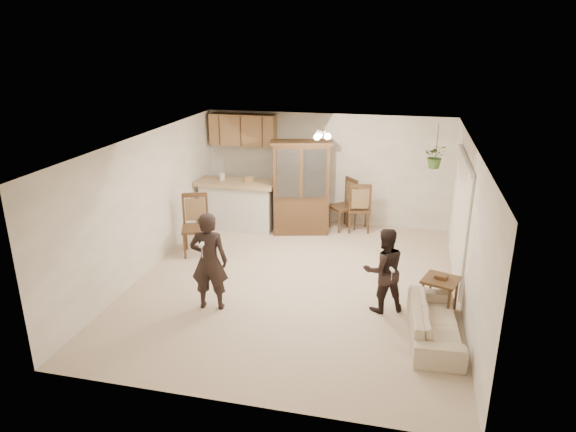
% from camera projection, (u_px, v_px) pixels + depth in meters
% --- Properties ---
extents(floor, '(6.50, 6.50, 0.00)m').
position_uv_depth(floor, '(296.00, 282.00, 9.03)').
color(floor, beige).
rests_on(floor, ground).
extents(ceiling, '(5.50, 6.50, 0.02)m').
position_uv_depth(ceiling, '(297.00, 142.00, 8.20)').
color(ceiling, white).
rests_on(ceiling, wall_back).
extents(wall_back, '(5.50, 0.02, 2.50)m').
position_uv_depth(wall_back, '(327.00, 169.00, 11.60)').
color(wall_back, white).
rests_on(wall_back, ground).
extents(wall_front, '(5.50, 0.02, 2.50)m').
position_uv_depth(wall_front, '(233.00, 310.00, 5.63)').
color(wall_front, white).
rests_on(wall_front, ground).
extents(wall_left, '(0.02, 6.50, 2.50)m').
position_uv_depth(wall_left, '(147.00, 204.00, 9.21)').
color(wall_left, white).
rests_on(wall_left, ground).
extents(wall_right, '(0.02, 6.50, 2.50)m').
position_uv_depth(wall_right, '(468.00, 228.00, 8.03)').
color(wall_right, white).
rests_on(wall_right, ground).
extents(breakfast_bar, '(1.60, 0.55, 1.00)m').
position_uv_depth(breakfast_bar, '(237.00, 207.00, 11.42)').
color(breakfast_bar, silver).
rests_on(breakfast_bar, floor).
extents(bar_top, '(1.75, 0.70, 0.08)m').
position_uv_depth(bar_top, '(236.00, 183.00, 11.24)').
color(bar_top, tan).
rests_on(bar_top, breakfast_bar).
extents(upper_cabinets, '(1.50, 0.34, 0.70)m').
position_uv_depth(upper_cabinets, '(243.00, 130.00, 11.56)').
color(upper_cabinets, olive).
rests_on(upper_cabinets, wall_back).
extents(vertical_blinds, '(0.06, 2.30, 2.10)m').
position_uv_depth(vertical_blinds, '(459.00, 218.00, 8.91)').
color(vertical_blinds, silver).
rests_on(vertical_blinds, wall_right).
extents(ceiling_fixture, '(0.36, 0.36, 0.20)m').
position_uv_depth(ceiling_fixture, '(321.00, 135.00, 9.30)').
color(ceiling_fixture, beige).
rests_on(ceiling_fixture, ceiling).
extents(hanging_plant, '(0.43, 0.37, 0.48)m').
position_uv_depth(hanging_plant, '(436.00, 156.00, 10.13)').
color(hanging_plant, '#304F1F').
rests_on(hanging_plant, ceiling).
extents(plant_cord, '(0.01, 0.01, 0.65)m').
position_uv_depth(plant_cord, '(437.00, 140.00, 10.02)').
color(plant_cord, black).
rests_on(plant_cord, ceiling).
extents(sofa, '(0.84, 1.91, 0.73)m').
position_uv_depth(sofa, '(435.00, 315.00, 7.25)').
color(sofa, beige).
rests_on(sofa, floor).
extents(adult, '(0.71, 0.52, 1.80)m').
position_uv_depth(adult, '(209.00, 255.00, 7.91)').
color(adult, black).
rests_on(adult, floor).
extents(child, '(0.81, 0.73, 1.35)m').
position_uv_depth(child, '(384.00, 271.00, 7.91)').
color(child, black).
rests_on(child, floor).
extents(china_hutch, '(1.37, 0.79, 2.03)m').
position_uv_depth(china_hutch, '(301.00, 188.00, 11.02)').
color(china_hutch, '#362313').
rests_on(china_hutch, floor).
extents(side_table, '(0.65, 0.65, 0.62)m').
position_uv_depth(side_table, '(439.00, 295.00, 7.99)').
color(side_table, '#362313').
rests_on(side_table, floor).
extents(chair_bar, '(0.68, 0.68, 1.19)m').
position_uv_depth(chair_bar, '(196.00, 238.00, 10.12)').
color(chair_bar, '#362313').
rests_on(chair_bar, floor).
extents(chair_hutch_left, '(0.71, 0.71, 1.14)m').
position_uv_depth(chair_hutch_left, '(342.00, 215.00, 11.45)').
color(chair_hutch_left, '#362313').
rests_on(chair_hutch_left, floor).
extents(chair_hutch_right, '(0.60, 0.60, 1.12)m').
position_uv_depth(chair_hutch_right, '(358.00, 217.00, 11.35)').
color(chair_hutch_right, '#362313').
rests_on(chair_hutch_right, floor).
extents(controller_adult, '(0.06, 0.14, 0.04)m').
position_uv_depth(controller_adult, '(202.00, 245.00, 7.45)').
color(controller_adult, white).
rests_on(controller_adult, adult).
extents(controller_child, '(0.08, 0.12, 0.04)m').
position_uv_depth(controller_child, '(392.00, 270.00, 7.56)').
color(controller_child, white).
rests_on(controller_child, child).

